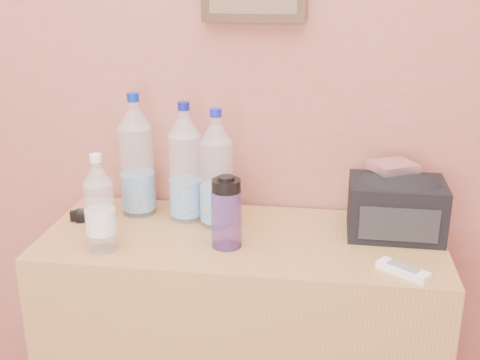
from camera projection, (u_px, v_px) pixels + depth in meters
The scene contains 10 objects.
dresser at pixel (242, 342), 1.82m from camera, with size 1.13×0.47×0.71m, color tan.
pet_large_a at pixel (137, 162), 1.81m from camera, with size 0.10×0.10×0.38m.
pet_large_b at pixel (185, 169), 1.77m from camera, with size 0.10×0.10×0.36m.
pet_large_c at pixel (217, 175), 1.73m from camera, with size 0.09×0.09×0.35m.
pet_small at pixel (100, 209), 1.59m from camera, with size 0.08×0.08×0.27m.
nalgene_bottle at pixel (226, 212), 1.61m from camera, with size 0.08×0.08×0.20m.
sunglasses at pixel (91, 216), 1.80m from camera, with size 0.12×0.05×0.03m, color black, non-canonical shape.
ac_remote at pixel (403, 270), 1.49m from camera, with size 0.13×0.04×0.02m, color silver.
toiletry_bag at pixel (396, 204), 1.69m from camera, with size 0.26×0.19×0.18m, color #242429, non-canonical shape.
foil_packet at pixel (393, 167), 1.69m from camera, with size 0.12×0.10×0.02m, color silver.
Camera 1 is at (0.39, 0.20, 1.42)m, focal length 45.00 mm.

